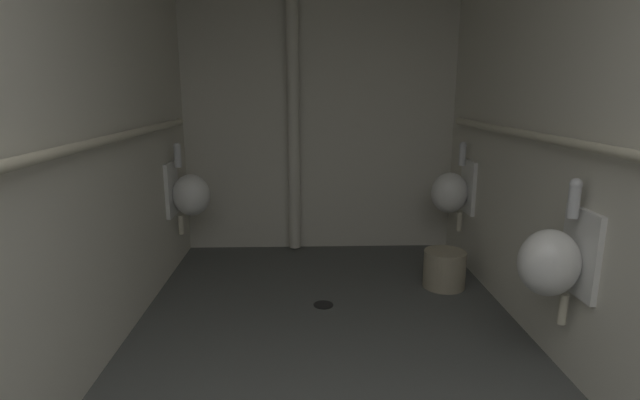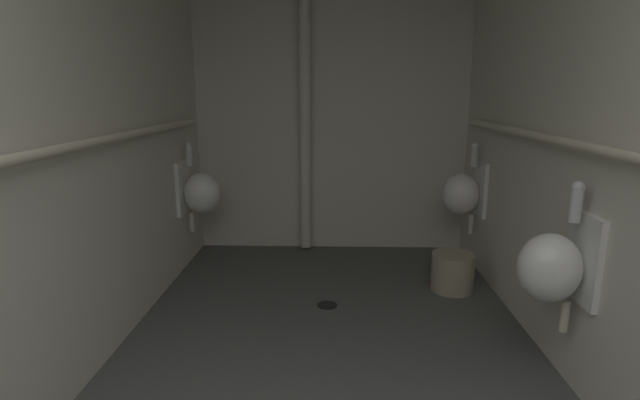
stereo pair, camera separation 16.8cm
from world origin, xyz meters
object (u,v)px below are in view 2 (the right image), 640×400
Objects in this scene: waste_bin at (452,272)px; urinal_left_mid at (199,192)px; urinal_right_far at (463,193)px; standpipe_back_wall at (305,104)px; urinal_right_mid at (554,266)px; floor_drain at (327,305)px.

urinal_left_mid is at bearing 167.63° from waste_bin.
urinal_right_far is 0.28× the size of standpipe_back_wall.
urinal_right_far is (0.00, 1.67, 0.00)m from urinal_right_mid.
urinal_right_far is at bearing -19.38° from standpipe_back_wall.
floor_drain is at bearing -79.79° from standpipe_back_wall.
urinal_left_mid is 2.12m from waste_bin.
urinal_right_far is 1.57m from standpipe_back_wall.
waste_bin reaches higher than floor_drain.
urinal_right_far is at bearing 0.44° from urinal_left_mid.
floor_drain is (1.07, -0.74, -0.65)m from urinal_left_mid.
urinal_right_mid is at bearing -90.00° from urinal_right_far.
urinal_left_mid is 2.18m from urinal_right_far.
urinal_right_far reaches higher than waste_bin.
floor_drain is 0.44× the size of waste_bin.
standpipe_back_wall is (-1.32, 0.47, 0.70)m from urinal_right_far.
urinal_left_mid is 2.38× the size of waste_bin.
urinal_left_mid is 1.00× the size of urinal_right_far.
urinal_left_mid is 1.00× the size of urinal_right_mid.
urinal_right_far reaches higher than floor_drain.
urinal_right_mid is 2.61m from standpipe_back_wall.
standpipe_back_wall reaches higher than urinal_left_mid.
floor_drain is (0.22, -1.22, -1.35)m from standpipe_back_wall.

